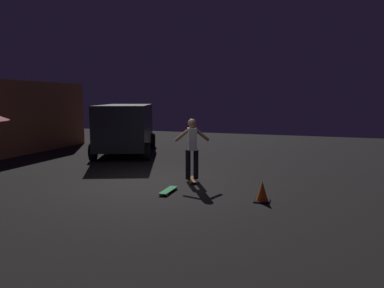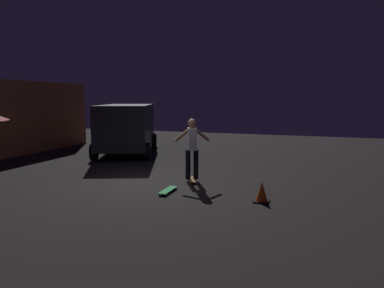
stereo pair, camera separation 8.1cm
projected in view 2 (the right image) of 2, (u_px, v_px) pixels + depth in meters
ground_plane at (153, 184)px, 9.30m from camera, size 28.00×28.00×0.00m
parked_van at (127, 126)px, 14.46m from camera, size 4.98×3.60×2.03m
skateboard_ridden at (192, 179)px, 9.58m from camera, size 0.79×0.53×0.07m
skateboard_spare at (168, 190)px, 8.45m from camera, size 0.78×0.23×0.07m
skater at (192, 144)px, 9.45m from camera, size 0.52×0.92×1.67m
traffic_cone at (262, 193)px, 7.66m from camera, size 0.34×0.34×0.46m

